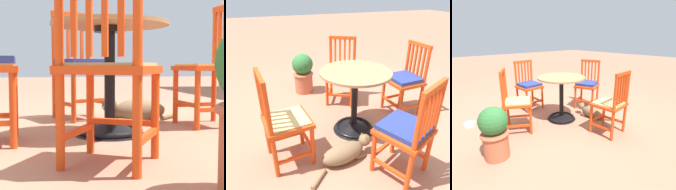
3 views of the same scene
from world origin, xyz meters
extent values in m
plane|color=#A36B51|center=(0.00, 0.00, 0.00)|extent=(24.00, 24.00, 0.00)
cone|color=black|center=(-0.02, 0.14, 0.05)|extent=(0.48, 0.48, 0.10)
torus|color=black|center=(-0.02, 0.14, 0.03)|extent=(0.44, 0.44, 0.04)
cylinder|color=black|center=(-0.02, 0.14, 0.37)|extent=(0.07, 0.07, 0.66)
cylinder|color=black|center=(-0.02, 0.14, 0.68)|extent=(0.20, 0.20, 0.04)
cylinder|color=#9E754C|center=(-0.02, 0.14, 0.72)|extent=(0.76, 0.76, 0.02)
cylinder|color=#D64214|center=(0.47, -0.05, 0.23)|extent=(0.04, 0.04, 0.45)
cylinder|color=#D64214|center=(0.64, 0.24, 0.23)|extent=(0.04, 0.04, 0.45)
cylinder|color=#D64214|center=(0.76, -0.22, 0.46)|extent=(0.04, 0.04, 0.91)
cylinder|color=#D64214|center=(0.93, 0.07, 0.46)|extent=(0.04, 0.04, 0.91)
cube|color=#D64214|center=(0.62, -0.14, 0.14)|extent=(0.31, 0.19, 0.03)
cube|color=#D64214|center=(0.79, 0.16, 0.14)|extent=(0.31, 0.19, 0.03)
cube|color=#D64214|center=(0.55, 0.10, 0.17)|extent=(0.19, 0.31, 0.03)
cube|color=#D64214|center=(0.70, 0.01, 0.43)|extent=(0.55, 0.55, 0.04)
cube|color=tan|center=(0.70, 0.01, 0.45)|extent=(0.48, 0.48, 0.02)
cube|color=#D64214|center=(0.80, -0.16, 0.68)|extent=(0.03, 0.03, 0.39)
cube|color=#D64214|center=(0.83, -0.10, 0.68)|extent=(0.03, 0.03, 0.39)
cube|color=#D64214|center=(0.87, -0.04, 0.68)|extent=(0.03, 0.03, 0.39)
cube|color=#D64214|center=(0.90, 0.01, 0.68)|extent=(0.03, 0.03, 0.39)
cylinder|color=#D64214|center=(-0.05, 0.77, 0.23)|extent=(0.04, 0.04, 0.45)
cylinder|color=#D64214|center=(-0.39, 0.74, 0.23)|extent=(0.04, 0.04, 0.45)
cylinder|color=#D64214|center=(-0.42, 1.07, 0.46)|extent=(0.04, 0.04, 0.91)
cube|color=#D64214|center=(-0.07, 0.94, 0.14)|extent=(0.06, 0.34, 0.03)
cube|color=#D64214|center=(-0.40, 0.90, 0.14)|extent=(0.06, 0.34, 0.03)
cube|color=#D64214|center=(-0.22, 0.75, 0.17)|extent=(0.34, 0.06, 0.03)
cube|color=#D64214|center=(-0.23, 0.92, 0.43)|extent=(0.44, 0.44, 0.04)
cube|color=tan|center=(-0.23, 0.92, 0.45)|extent=(0.38, 0.38, 0.02)
cube|color=#D64214|center=(-0.35, 1.08, 0.68)|extent=(0.03, 0.02, 0.39)
cylinder|color=#D64214|center=(-0.67, 0.26, 0.23)|extent=(0.04, 0.04, 0.45)
cylinder|color=#D64214|center=(-0.53, -0.05, 0.23)|extent=(0.04, 0.04, 0.45)
cylinder|color=#D64214|center=(-0.98, 0.13, 0.46)|extent=(0.04, 0.04, 0.91)
cylinder|color=#D64214|center=(-0.84, -0.19, 0.46)|extent=(0.04, 0.04, 0.91)
cube|color=#D64214|center=(-0.82, 0.19, 0.14)|extent=(0.32, 0.16, 0.03)
cube|color=#D64214|center=(-0.69, -0.12, 0.14)|extent=(0.32, 0.16, 0.03)
cube|color=#D64214|center=(-0.60, 0.11, 0.17)|extent=(0.16, 0.32, 0.03)
cube|color=#D64214|center=(-0.76, 0.04, 0.43)|extent=(0.53, 0.53, 0.04)
cube|color=tan|center=(-0.76, 0.04, 0.45)|extent=(0.46, 0.46, 0.02)
cube|color=#D64214|center=(-0.95, 0.06, 0.68)|extent=(0.03, 0.03, 0.39)
cube|color=#D64214|center=(-0.92, 0.00, 0.68)|extent=(0.03, 0.03, 0.39)
cube|color=#D64214|center=(-0.90, -0.06, 0.68)|extent=(0.03, 0.03, 0.39)
cube|color=#D64214|center=(-0.87, -0.12, 0.68)|extent=(0.03, 0.03, 0.39)
cube|color=#D64214|center=(-0.91, -0.03, 0.89)|extent=(0.18, 0.36, 0.04)
cube|color=navy|center=(-0.76, 0.04, 0.48)|extent=(0.47, 0.47, 0.04)
cylinder|color=#D64214|center=(-0.05, -0.46, 0.23)|extent=(0.04, 0.04, 0.45)
cylinder|color=#D64214|center=(0.29, -0.45, 0.23)|extent=(0.04, 0.04, 0.45)
cube|color=#D64214|center=(0.12, -0.46, 0.17)|extent=(0.34, 0.04, 0.03)
ellipsoid|color=brown|center=(-0.46, 0.46, 0.10)|extent=(0.27, 0.47, 0.19)
ellipsoid|color=silver|center=(-0.45, 0.36, 0.08)|extent=(0.18, 0.20, 0.14)
sphere|color=brown|center=(-0.42, 0.22, 0.15)|extent=(0.12, 0.12, 0.12)
ellipsoid|color=silver|center=(-0.42, 0.17, 0.14)|extent=(0.06, 0.05, 0.04)
cone|color=brown|center=(-0.39, 0.23, 0.20)|extent=(0.04, 0.04, 0.04)
cone|color=brown|center=(-0.46, 0.22, 0.20)|extent=(0.04, 0.04, 0.04)
ellipsoid|color=brown|center=(-0.38, 0.31, 0.03)|extent=(0.07, 0.13, 0.05)
ellipsoid|color=brown|center=(-0.49, 0.29, 0.03)|extent=(0.07, 0.13, 0.05)
cylinder|color=brown|center=(-0.61, 0.75, 0.02)|extent=(0.18, 0.19, 0.04)
camera|label=1|loc=(2.33, -0.30, 0.45)|focal=58.98mm
camera|label=2|loc=(-1.90, 1.09, 1.50)|focal=34.27mm
camera|label=3|loc=(1.79, 2.29, 1.33)|focal=28.82mm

